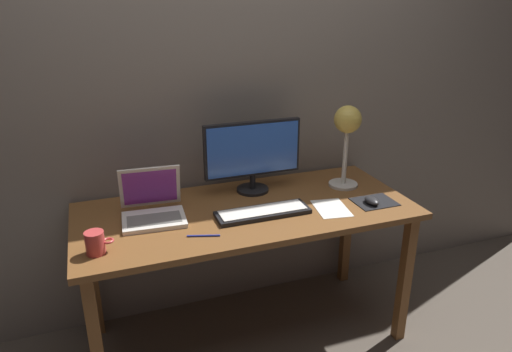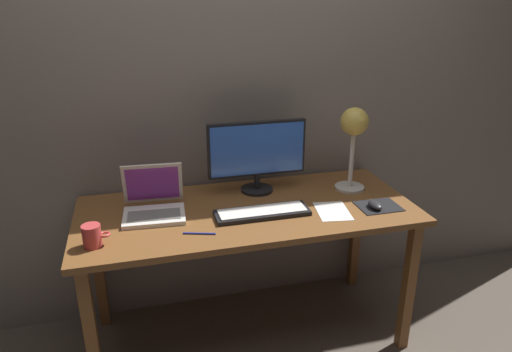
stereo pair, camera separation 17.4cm
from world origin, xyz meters
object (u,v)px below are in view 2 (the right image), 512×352
(mouse, at_px, (375,205))
(laptop, at_px, (153,200))
(desk_lamp, at_px, (354,131))
(monitor, at_px, (257,152))
(pen, at_px, (199,233))
(keyboard_main, at_px, (262,212))
(coffee_mug, at_px, (92,236))

(mouse, bearing_deg, laptop, 167.20)
(desk_lamp, height_order, mouse, desk_lamp)
(monitor, height_order, laptop, monitor)
(pen, bearing_deg, keyboard_main, 20.26)
(pen, bearing_deg, coffee_mug, 178.67)
(laptop, height_order, mouse, laptop)
(monitor, relative_size, coffee_mug, 4.53)
(desk_lamp, relative_size, pen, 3.10)
(monitor, xyz_separation_m, keyboard_main, (-0.05, -0.28, -0.20))
(keyboard_main, distance_m, laptop, 0.51)
(laptop, xyz_separation_m, desk_lamp, (1.01, 0.03, 0.25))
(keyboard_main, distance_m, coffee_mug, 0.75)
(laptop, height_order, desk_lamp, desk_lamp)
(pen, bearing_deg, laptop, 122.38)
(desk_lamp, bearing_deg, monitor, 168.46)
(keyboard_main, bearing_deg, monitor, 79.94)
(laptop, distance_m, desk_lamp, 1.04)
(keyboard_main, distance_m, desk_lamp, 0.64)
(laptop, bearing_deg, pen, -57.62)
(mouse, relative_size, pen, 0.69)
(mouse, bearing_deg, monitor, 143.82)
(keyboard_main, relative_size, coffee_mug, 3.98)
(coffee_mug, distance_m, pen, 0.43)
(mouse, distance_m, coffee_mug, 1.28)
(coffee_mug, bearing_deg, laptop, 45.22)
(monitor, xyz_separation_m, pen, (-0.36, -0.40, -0.21))
(monitor, relative_size, laptop, 1.70)
(mouse, xyz_separation_m, coffee_mug, (-1.28, -0.03, 0.03))
(desk_lamp, xyz_separation_m, pen, (-0.84, -0.30, -0.31))
(coffee_mug, bearing_deg, keyboard_main, 8.05)
(monitor, bearing_deg, mouse, -36.18)
(desk_lamp, bearing_deg, mouse, -87.92)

